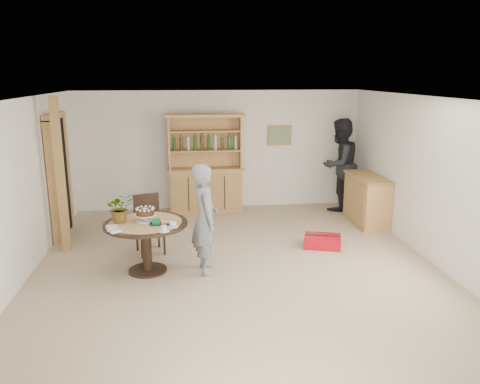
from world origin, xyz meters
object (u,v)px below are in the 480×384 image
object	(u,v)px
hutch	(206,179)
dining_chair	(149,220)
teen_boy	(205,219)
adult_person	(339,165)
dining_table	(146,232)
red_suitcase	(322,241)
sideboard	(367,200)

from	to	relation	value
hutch	dining_chair	xyz separation A→B (m)	(-1.04, -2.24, -0.15)
teen_boy	adult_person	xyz separation A→B (m)	(2.97, 2.93, 0.17)
hutch	dining_table	distance (m)	3.23
red_suitcase	teen_boy	bearing A→B (deg)	-141.80
hutch	dining_chair	bearing A→B (deg)	-114.91
hutch	red_suitcase	xyz separation A→B (m)	(1.82, -2.41, -0.59)
teen_boy	red_suitcase	world-z (taller)	teen_boy
adult_person	red_suitcase	size ratio (longest dim) A/B	2.80
sideboard	adult_person	size ratio (longest dim) A/B	0.65
teen_boy	sideboard	bearing A→B (deg)	-66.60
dining_table	dining_chair	xyz separation A→B (m)	(-0.02, 0.83, -0.07)
hutch	teen_boy	size ratio (longest dim) A/B	1.27
dining_chair	adult_person	distance (m)	4.35
sideboard	teen_boy	bearing A→B (deg)	-149.01
dining_table	sideboard	bearing A→B (deg)	24.23
dining_table	adult_person	bearing A→B (deg)	36.51
teen_boy	adult_person	bearing A→B (deg)	-52.98
teen_boy	dining_table	bearing A→B (deg)	75.71
hutch	adult_person	xyz separation A→B (m)	(2.80, -0.24, 0.28)
hutch	dining_table	bearing A→B (deg)	-108.36
hutch	sideboard	bearing A→B (deg)	-22.21
sideboard	hutch	bearing A→B (deg)	157.79
teen_boy	red_suitcase	distance (m)	2.24
dining_table	hutch	bearing A→B (deg)	71.64
sideboard	dining_table	world-z (taller)	sideboard
sideboard	dining_chair	xyz separation A→B (m)	(-4.08, -1.00, 0.06)
dining_chair	adult_person	size ratio (longest dim) A/B	0.49
hutch	red_suitcase	distance (m)	3.08
dining_table	adult_person	distance (m)	4.76
dining_table	adult_person	world-z (taller)	adult_person
hutch	adult_person	world-z (taller)	hutch
adult_person	red_suitcase	xyz separation A→B (m)	(-0.98, -2.17, -0.87)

